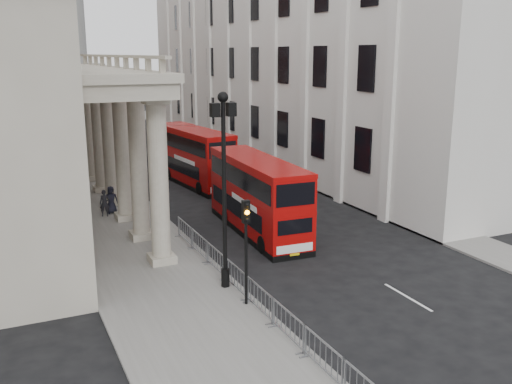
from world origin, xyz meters
TOP-DOWN VIEW (x-y plane):
  - ground at (0.00, 0.00)m, footprint 260.00×260.00m
  - sidewalk_west at (-3.00, 30.00)m, footprint 6.00×140.00m
  - sidewalk_east at (13.50, 30.00)m, footprint 3.00×140.00m
  - kerb at (-0.05, 30.00)m, footprint 0.20×140.00m
  - east_building at (16.00, 32.00)m, footprint 8.00×55.00m
  - monument_column at (6.00, 92.00)m, footprint 8.00×8.00m
  - lamp_post_south at (-0.60, 4.00)m, footprint 1.05×0.44m
  - lamp_post_mid at (-0.60, 20.00)m, footprint 1.05×0.44m
  - lamp_post_north at (-0.60, 36.00)m, footprint 1.05×0.44m
  - traffic_light at (-0.50, 1.98)m, footprint 0.28×0.33m
  - crowd_barriers at (-0.35, 2.23)m, footprint 0.50×18.75m
  - bus_near at (4.03, 10.71)m, footprint 2.84×9.92m
  - bus_far at (4.73, 23.97)m, footprint 3.40×10.16m
  - pedestrian_a at (-3.32, 17.22)m, footprint 0.68×0.53m
  - pedestrian_b at (-4.31, 20.88)m, footprint 1.14×1.06m
  - pedestrian_c at (-2.83, 17.72)m, footprint 0.89×0.62m

SIDE VIEW (x-z plane):
  - ground at x=0.00m, z-range 0.00..0.00m
  - sidewalk_west at x=-3.00m, z-range 0.00..0.12m
  - sidewalk_east at x=13.50m, z-range 0.00..0.12m
  - kerb at x=-0.05m, z-range 0.00..0.14m
  - crowd_barriers at x=-0.35m, z-range 0.12..1.22m
  - pedestrian_a at x=-3.32m, z-range 0.12..1.76m
  - pedestrian_c at x=-2.83m, z-range 0.12..1.85m
  - pedestrian_b at x=-4.31m, z-range 0.12..1.98m
  - bus_near at x=4.03m, z-range 0.10..4.33m
  - bus_far at x=4.73m, z-range 0.10..4.40m
  - traffic_light at x=-0.50m, z-range 0.96..5.26m
  - lamp_post_south at x=-0.60m, z-range 0.75..9.07m
  - lamp_post_mid at x=-0.60m, z-range 0.75..9.07m
  - lamp_post_north at x=-0.60m, z-range 0.75..9.07m
  - east_building at x=16.00m, z-range 0.00..25.00m
  - monument_column at x=6.00m, z-range -11.12..43.08m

